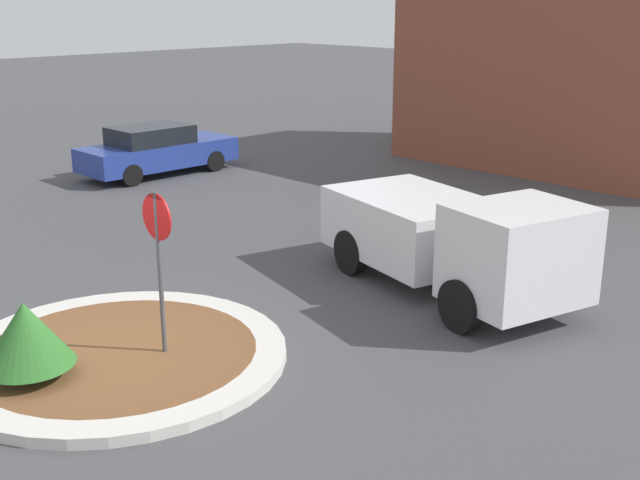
% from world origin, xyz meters
% --- Properties ---
extents(ground_plane, '(120.00, 120.00, 0.00)m').
position_xyz_m(ground_plane, '(0.00, 0.00, 0.00)').
color(ground_plane, '#474749').
extents(traffic_island, '(5.02, 5.02, 0.16)m').
position_xyz_m(traffic_island, '(0.00, 0.00, 0.08)').
color(traffic_island, beige).
rests_on(traffic_island, ground_plane).
extents(stop_sign, '(0.69, 0.07, 2.59)m').
position_xyz_m(stop_sign, '(0.51, 0.49, 1.79)').
color(stop_sign, '#4C4C51').
rests_on(stop_sign, ground_plane).
extents(island_shrub, '(1.27, 1.27, 1.09)m').
position_xyz_m(island_shrub, '(-0.10, -1.32, 0.80)').
color(island_shrub, brown).
rests_on(island_shrub, traffic_island).
extents(utility_truck, '(5.68, 3.40, 2.00)m').
position_xyz_m(utility_truck, '(1.70, 5.89, 1.04)').
color(utility_truck, white).
rests_on(utility_truck, ground_plane).
extents(storefront_building, '(10.11, 6.07, 7.15)m').
position_xyz_m(storefront_building, '(-2.57, 18.20, 3.58)').
color(storefront_building, brown).
rests_on(storefront_building, ground_plane).
extents(parked_sedan_blue, '(1.89, 4.77, 1.50)m').
position_xyz_m(parked_sedan_blue, '(-10.67, 7.81, 0.75)').
color(parked_sedan_blue, navy).
rests_on(parked_sedan_blue, ground_plane).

